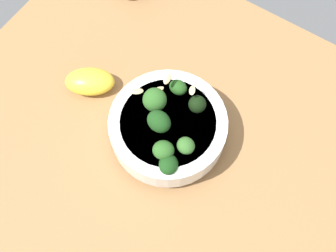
# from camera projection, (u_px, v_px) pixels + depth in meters

# --- Properties ---
(ground_plane) EXTENTS (0.67, 0.67, 0.04)m
(ground_plane) POSITION_uv_depth(u_px,v_px,m) (143.00, 143.00, 0.69)
(ground_plane) COLOR #996D42
(bowl_of_broccoli) EXTENTS (0.18, 0.18, 0.10)m
(bowl_of_broccoli) POSITION_uv_depth(u_px,v_px,m) (168.00, 127.00, 0.64)
(bowl_of_broccoli) COLOR white
(bowl_of_broccoli) RESTS_ON ground_plane
(lemon_wedge) EXTENTS (0.09, 0.10, 0.04)m
(lemon_wedge) POSITION_uv_depth(u_px,v_px,m) (90.00, 82.00, 0.69)
(lemon_wedge) COLOR yellow
(lemon_wedge) RESTS_ON ground_plane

